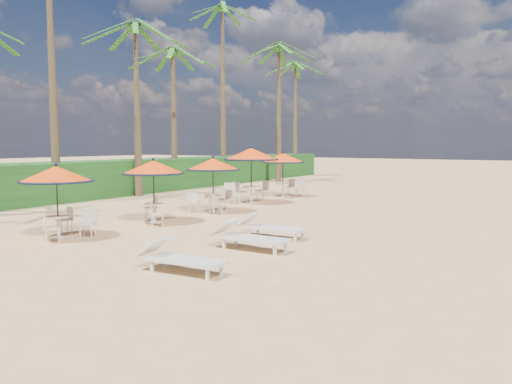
# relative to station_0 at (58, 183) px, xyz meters

# --- Properties ---
(ground) EXTENTS (160.00, 160.00, 0.00)m
(ground) POSITION_rel_station_0_xyz_m (5.07, -0.40, -1.57)
(ground) COLOR tan
(ground) RESTS_ON ground
(scrub_hedge) EXTENTS (3.00, 40.00, 1.80)m
(scrub_hedge) POSITION_rel_station_0_xyz_m (-8.43, 10.60, -0.67)
(scrub_hedge) COLOR #194716
(scrub_hedge) RESTS_ON ground
(station_0) EXTENTS (2.06, 2.06, 2.15)m
(station_0) POSITION_rel_station_0_xyz_m (0.00, 0.00, 0.00)
(station_0) COLOR black
(station_0) RESTS_ON ground
(station_1) EXTENTS (2.13, 2.13, 2.22)m
(station_1) POSITION_rel_station_0_xyz_m (0.25, 3.52, 0.12)
(station_1) COLOR black
(station_1) RESTS_ON ground
(station_2) EXTENTS (2.12, 2.12, 2.22)m
(station_2) POSITION_rel_station_0_xyz_m (0.35, 6.70, 0.05)
(station_2) COLOR black
(station_2) RESTS_ON ground
(station_3) EXTENTS (2.50, 2.58, 2.61)m
(station_3) POSITION_rel_station_0_xyz_m (-0.10, 10.03, 0.33)
(station_3) COLOR black
(station_3) RESTS_ON ground
(station_4) EXTENTS (2.22, 2.24, 2.32)m
(station_4) POSITION_rel_station_0_xyz_m (-0.09, 13.29, 0.12)
(station_4) COLOR black
(station_4) RESTS_ON ground
(lounger_near) EXTENTS (2.02, 0.77, 0.71)m
(lounger_near) POSITION_rel_station_0_xyz_m (5.41, -1.09, -1.24)
(lounger_near) COLOR silver
(lounger_near) RESTS_ON ground
(lounger_mid) EXTENTS (2.13, 0.70, 0.76)m
(lounger_mid) POSITION_rel_station_0_xyz_m (5.37, 1.58, -1.22)
(lounger_mid) COLOR silver
(lounger_mid) RESTS_ON ground
(lounger_far) EXTENTS (2.07, 0.80, 0.72)m
(lounger_far) POSITION_rel_station_0_xyz_m (5.01, 3.26, -1.23)
(lounger_far) COLOR silver
(lounger_far) RESTS_ON ground
(palm_3) EXTENTS (5.00, 5.00, 8.70)m
(palm_3) POSITION_rel_station_0_xyz_m (-6.53, 9.40, 6.35)
(palm_3) COLOR brown
(palm_3) RESTS_ON ground
(palm_4) EXTENTS (5.00, 5.00, 8.22)m
(palm_4) POSITION_rel_station_0_xyz_m (-7.65, 13.39, 5.90)
(palm_4) COLOR brown
(palm_4) RESTS_ON ground
(palm_5) EXTENTS (5.00, 5.00, 11.91)m
(palm_5) POSITION_rel_station_0_xyz_m (-7.91, 18.59, 9.35)
(palm_5) COLOR brown
(palm_5) RESTS_ON ground
(palm_6) EXTENTS (5.00, 5.00, 9.55)m
(palm_6) POSITION_rel_station_0_xyz_m (-5.37, 21.71, 7.15)
(palm_6) COLOR brown
(palm_6) RESTS_ON ground
(palm_7) EXTENTS (5.00, 5.00, 9.32)m
(palm_7) POSITION_rel_station_0_xyz_m (-7.17, 27.50, 6.94)
(palm_7) COLOR brown
(palm_7) RESTS_ON ground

